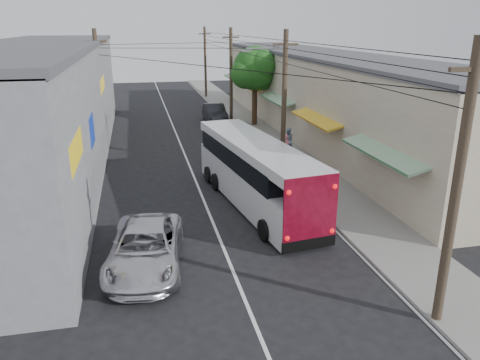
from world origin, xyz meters
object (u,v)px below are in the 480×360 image
object	(u,v)px
coach_bus	(255,172)
parked_car_mid	(245,134)
jeepney	(146,248)
parked_car_far	(215,113)
pedestrian_near	(285,148)
pedestrian_far	(288,140)
parked_suv	(246,147)

from	to	relation	value
coach_bus	parked_car_mid	bearing A→B (deg)	71.18
coach_bus	parked_car_mid	world-z (taller)	coach_bus
jeepney	parked_car_far	world-z (taller)	parked_car_far
pedestrian_near	pedestrian_far	distance (m)	2.42
pedestrian_far	pedestrian_near	bearing A→B (deg)	62.08
coach_bus	parked_car_mid	distance (m)	12.02
jeepney	parked_car_far	size ratio (longest dim) A/B	1.14
jeepney	pedestrian_near	distance (m)	14.24
coach_bus	pedestrian_far	size ratio (longest dim) A/B	6.64
pedestrian_near	pedestrian_far	xyz separation A→B (m)	(0.92, 2.24, -0.07)
coach_bus	parked_car_mid	size ratio (longest dim) A/B	2.50
parked_suv	pedestrian_near	world-z (taller)	pedestrian_near
parked_car_far	pedestrian_near	size ratio (longest dim) A/B	2.63
jeepney	pedestrian_near	bearing A→B (deg)	59.62
coach_bus	parked_car_mid	xyz separation A→B (m)	(2.29, 11.77, -0.87)
parked_suv	parked_car_far	size ratio (longest dim) A/B	1.08
pedestrian_near	parked_car_mid	bearing A→B (deg)	-80.72
coach_bus	pedestrian_far	world-z (taller)	coach_bus
parked_suv	parked_car_far	world-z (taller)	parked_car_far
coach_bus	pedestrian_near	bearing A→B (deg)	52.68
jeepney	parked_car_mid	world-z (taller)	parked_car_mid
parked_car_mid	pedestrian_near	bearing A→B (deg)	-84.30
jeepney	parked_car_far	distance (m)	26.25
parked_suv	parked_car_mid	bearing A→B (deg)	82.55
parked_car_mid	pedestrian_near	xyz separation A→B (m)	(1.17, -5.65, 0.27)
parked_car_mid	pedestrian_near	size ratio (longest dim) A/B	2.45
parked_car_far	pedestrian_far	world-z (taller)	pedestrian_far
parked_suv	pedestrian_near	size ratio (longest dim) A/B	2.83
jeepney	parked_suv	world-z (taller)	jeepney
jeepney	parked_suv	bearing A→B (deg)	70.45
parked_car_far	parked_car_mid	bearing A→B (deg)	-84.83
parked_car_far	jeepney	bearing A→B (deg)	-105.12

